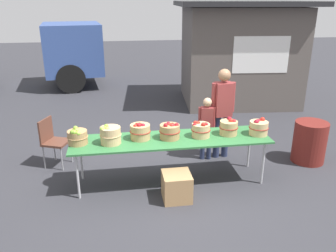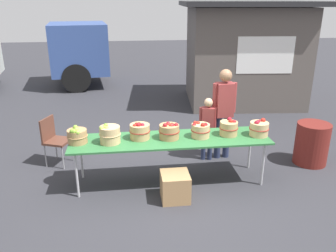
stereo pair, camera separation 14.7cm
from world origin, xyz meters
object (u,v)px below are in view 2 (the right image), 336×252
object	(u,v)px
trash_barrel	(312,144)
apple_basket_red_3	(229,128)
vendor_adult	(224,107)
apple_basket_red_1	(169,131)
apple_basket_red_2	(200,130)
produce_crate	(175,187)
apple_basket_green_1	(110,134)
apple_basket_red_4	(259,128)
market_table	(170,141)
apple_basket_green_0	(77,136)
child_customer	(208,124)
apple_basket_red_0	(140,131)
folding_chair	(54,137)

from	to	relation	value
trash_barrel	apple_basket_red_3	bearing A→B (deg)	-169.29
vendor_adult	trash_barrel	bearing A→B (deg)	160.82
apple_basket_red_1	apple_basket_red_2	distance (m)	0.49
apple_basket_red_1	produce_crate	xyz separation A→B (m)	(0.02, -0.55, -0.67)
vendor_adult	trash_barrel	xyz separation A→B (m)	(1.52, -0.44, -0.60)
apple_basket_green_1	produce_crate	world-z (taller)	apple_basket_green_1
apple_basket_red_4	vendor_adult	world-z (taller)	vendor_adult
apple_basket_green_1	produce_crate	xyz separation A→B (m)	(0.93, -0.49, -0.68)
apple_basket_red_4	trash_barrel	world-z (taller)	apple_basket_red_4
apple_basket_green_1	apple_basket_red_4	world-z (taller)	apple_basket_green_1
market_table	vendor_adult	xyz separation A→B (m)	(1.07, 0.79, 0.26)
market_table	apple_basket_green_0	bearing A→B (deg)	179.49
market_table	apple_basket_red_3	distance (m)	0.96
child_customer	market_table	bearing A→B (deg)	52.92
apple_basket_red_4	produce_crate	bearing A→B (deg)	-160.61
trash_barrel	produce_crate	world-z (taller)	trash_barrel
apple_basket_green_1	child_customer	size ratio (longest dim) A/B	0.28
apple_basket_green_1	apple_basket_red_1	size ratio (longest dim) A/B	0.99
market_table	apple_basket_green_1	bearing A→B (deg)	-177.25
apple_basket_red_1	apple_basket_red_4	size ratio (longest dim) A/B	1.05
apple_basket_green_1	produce_crate	size ratio (longest dim) A/B	0.79
apple_basket_green_0	apple_basket_red_4	size ratio (longest dim) A/B	1.01
market_table	apple_basket_red_2	xyz separation A→B (m)	(0.48, 0.01, 0.15)
trash_barrel	apple_basket_red_2	bearing A→B (deg)	-170.84
apple_basket_green_0	produce_crate	size ratio (longest dim) A/B	0.76
apple_basket_red_0	trash_barrel	xyz separation A→B (m)	(3.06, 0.29, -0.50)
market_table	child_customer	size ratio (longest dim) A/B	2.64
apple_basket_red_4	child_customer	distance (m)	1.02
market_table	apple_basket_red_1	size ratio (longest dim) A/B	9.43
vendor_adult	trash_barrel	distance (m)	1.69
market_table	trash_barrel	world-z (taller)	trash_barrel
produce_crate	trash_barrel	bearing A→B (deg)	18.91
market_table	apple_basket_red_3	world-z (taller)	apple_basket_red_3
apple_basket_red_4	apple_basket_red_3	bearing A→B (deg)	170.65
child_customer	trash_barrel	xyz separation A→B (m)	(1.82, -0.38, -0.31)
apple_basket_green_0	apple_basket_red_3	distance (m)	2.36
apple_basket_red_0	child_customer	world-z (taller)	child_customer
market_table	apple_basket_red_4	world-z (taller)	apple_basket_red_4
apple_basket_green_1	apple_basket_red_3	distance (m)	1.87
market_table	apple_basket_red_1	distance (m)	0.16
apple_basket_red_4	produce_crate	world-z (taller)	apple_basket_red_4
apple_basket_red_4	vendor_adult	distance (m)	0.90
apple_basket_red_1	folding_chair	distance (m)	2.16
market_table	apple_basket_red_2	bearing A→B (deg)	1.21
apple_basket_red_0	apple_basket_red_4	distance (m)	1.89
apple_basket_red_1	apple_basket_red_2	xyz separation A→B (m)	(0.49, -0.01, -0.00)
apple_basket_green_0	apple_basket_red_1	size ratio (longest dim) A/B	0.96
apple_basket_green_1	vendor_adult	xyz separation A→B (m)	(2.00, 0.83, 0.09)
vendor_adult	apple_basket_green_0	bearing A→B (deg)	14.14
apple_basket_red_2	apple_basket_red_3	xyz separation A→B (m)	(0.47, 0.03, 0.00)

